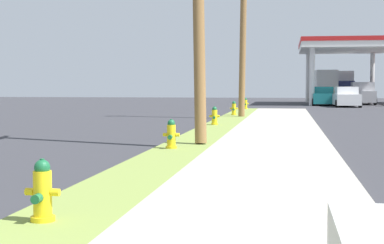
% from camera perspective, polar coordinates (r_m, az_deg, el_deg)
% --- Properties ---
extents(fire_hydrant_nearest, '(0.42, 0.37, 0.74)m').
position_cam_1_polar(fire_hydrant_nearest, '(7.53, -13.72, -6.51)').
color(fire_hydrant_nearest, yellow).
rests_on(fire_hydrant_nearest, grass_verge).
extents(fire_hydrant_second, '(0.42, 0.38, 0.74)m').
position_cam_1_polar(fire_hydrant_second, '(15.60, -1.94, -1.27)').
color(fire_hydrant_second, yellow).
rests_on(fire_hydrant_second, grass_verge).
extents(fire_hydrant_third, '(0.42, 0.37, 0.74)m').
position_cam_1_polar(fire_hydrant_third, '(24.81, 2.10, 0.49)').
color(fire_hydrant_third, yellow).
rests_on(fire_hydrant_third, grass_verge).
extents(fire_hydrant_fourth, '(0.42, 0.37, 0.74)m').
position_cam_1_polar(fire_hydrant_fourth, '(32.93, 3.91, 1.23)').
color(fire_hydrant_fourth, yellow).
rests_on(fire_hydrant_fourth, grass_verge).
extents(fire_hydrant_fifth, '(0.42, 0.38, 0.74)m').
position_cam_1_polar(fire_hydrant_fifth, '(41.33, 4.99, 1.68)').
color(fire_hydrant_fifth, yellow).
rests_on(fire_hydrant_fifth, grass_verge).
extents(utility_pole_background, '(0.94, 1.19, 10.09)m').
position_cam_1_polar(utility_pole_background, '(31.70, 4.78, 9.84)').
color(utility_pole_background, olive).
rests_on(utility_pole_background, grass_verge).
extents(car_white_by_near_pump, '(2.06, 4.55, 1.57)m').
position_cam_1_polar(car_white_by_near_pump, '(49.65, 14.10, 2.20)').
color(car_white_by_near_pump, white).
rests_on(car_white_by_near_pump, ground).
extents(car_teal_by_far_pump, '(2.11, 4.57, 1.57)m').
position_cam_1_polar(car_teal_by_far_pump, '(53.02, 11.99, 2.31)').
color(car_teal_by_far_pump, '#197075').
rests_on(car_teal_by_far_pump, ground).
extents(truck_navy_at_forecourt, '(2.30, 6.46, 3.11)m').
position_cam_1_polar(truck_navy_at_forecourt, '(64.08, 13.83, 3.16)').
color(truck_navy_at_forecourt, navy).
rests_on(truck_navy_at_forecourt, ground).
extents(truck_silver_on_apron, '(2.20, 5.43, 1.97)m').
position_cam_1_polar(truck_silver_on_apron, '(56.50, 15.44, 2.52)').
color(truck_silver_on_apron, '#BCBCC1').
rests_on(truck_silver_on_apron, ground).
extents(truck_tan_at_far_bay, '(2.15, 6.41, 3.11)m').
position_cam_1_polar(truck_tan_at_far_bay, '(60.25, 12.29, 3.16)').
color(truck_tan_at_far_bay, tan).
rests_on(truck_tan_at_far_bay, ground).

